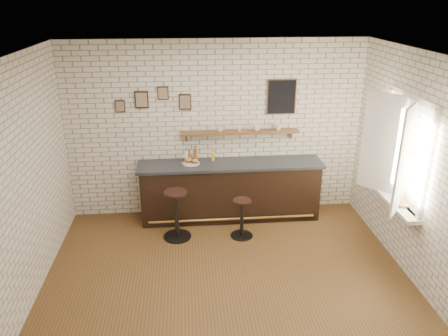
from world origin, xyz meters
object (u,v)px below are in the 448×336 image
(sandwich_plate, at_px, (191,163))
(shelf_cup_a, at_px, (220,129))
(bar_stool_left, at_px, (176,213))
(book_upper, at_px, (398,203))
(bitters_bottle_amber, at_px, (195,155))
(bar_counter, at_px, (230,190))
(shelf_cup_c, at_px, (257,128))
(book_lower, at_px, (397,204))
(condiment_bottle_yellow, at_px, (213,156))
(bitters_bottle_brown, at_px, (189,157))
(shelf_cup_d, at_px, (278,127))
(bitters_bottle_white, at_px, (186,156))
(bar_stool_right, at_px, (242,217))
(ciabatta_sandwich, at_px, (192,161))
(shelf_cup_b, at_px, (240,129))

(sandwich_plate, xyz_separation_m, shelf_cup_a, (0.50, 0.18, 0.53))
(bar_stool_left, bearing_deg, book_upper, -17.75)
(bitters_bottle_amber, bearing_deg, bar_counter, -12.76)
(sandwich_plate, distance_m, bitters_bottle_amber, 0.17)
(shelf_cup_c, distance_m, book_lower, 2.55)
(book_upper, bearing_deg, condiment_bottle_yellow, 149.09)
(bitters_bottle_brown, distance_m, shelf_cup_d, 1.58)
(bitters_bottle_brown, relative_size, shelf_cup_d, 1.80)
(bitters_bottle_white, xyz_separation_m, bar_stool_right, (0.85, -0.81, -0.76))
(shelf_cup_d, relative_size, book_lower, 0.53)
(ciabatta_sandwich, xyz_separation_m, shelf_cup_a, (0.49, 0.18, 0.49))
(bitters_bottle_white, relative_size, shelf_cup_d, 2.01)
(sandwich_plate, distance_m, bitters_bottle_white, 0.16)
(bar_stool_left, height_order, book_upper, book_upper)
(bitters_bottle_white, height_order, bar_stool_left, bitters_bottle_white)
(sandwich_plate, bearing_deg, bar_counter, -2.09)
(sandwich_plate, relative_size, bitters_bottle_white, 1.25)
(bitters_bottle_brown, height_order, bitters_bottle_amber, bitters_bottle_amber)
(bar_counter, bearing_deg, shelf_cup_b, 49.56)
(book_lower, bearing_deg, bitters_bottle_white, 151.31)
(bar_stool_left, bearing_deg, bar_counter, 33.83)
(shelf_cup_a, xyz_separation_m, shelf_cup_c, (0.63, 0.00, 0.01))
(ciabatta_sandwich, xyz_separation_m, bitters_bottle_white, (-0.09, 0.11, 0.04))
(shelf_cup_a, xyz_separation_m, shelf_cup_b, (0.33, 0.00, -0.00))
(condiment_bottle_yellow, bearing_deg, bitters_bottle_white, 180.00)
(bitters_bottle_amber, distance_m, shelf_cup_d, 1.48)
(bar_stool_left, xyz_separation_m, bar_stool_right, (1.04, -0.06, -0.09))
(bar_counter, height_order, bar_stool_right, bar_counter)
(bitters_bottle_brown, relative_size, bitters_bottle_amber, 0.73)
(condiment_bottle_yellow, height_order, shelf_cup_d, shelf_cup_d)
(bar_counter, distance_m, book_upper, 2.72)
(bar_stool_left, bearing_deg, ciabatta_sandwich, 66.76)
(book_upper, bearing_deg, shelf_cup_c, 137.62)
(bar_stool_left, distance_m, bar_stool_right, 1.04)
(bar_stool_left, height_order, shelf_cup_d, shelf_cup_d)
(sandwich_plate, xyz_separation_m, bitters_bottle_white, (-0.08, 0.11, 0.09))
(bitters_bottle_amber, bearing_deg, bitters_bottle_white, 180.00)
(sandwich_plate, xyz_separation_m, book_lower, (2.81, -1.63, -0.08))
(bar_stool_right, relative_size, shelf_cup_a, 5.57)
(bitters_bottle_amber, xyz_separation_m, bar_stool_left, (-0.34, -0.75, -0.69))
(ciabatta_sandwich, distance_m, bitters_bottle_white, 0.14)
(ciabatta_sandwich, bearing_deg, shelf_cup_a, 20.03)
(bitters_bottle_white, distance_m, book_upper, 3.37)
(condiment_bottle_yellow, height_order, bar_stool_right, condiment_bottle_yellow)
(bitters_bottle_brown, relative_size, shelf_cup_b, 2.13)
(bitters_bottle_amber, xyz_separation_m, book_upper, (2.74, -1.73, -0.16))
(bitters_bottle_white, xyz_separation_m, book_upper, (2.89, -1.73, -0.14))
(shelf_cup_b, relative_size, book_lower, 0.45)
(shelf_cup_a, xyz_separation_m, book_upper, (2.32, -1.80, -0.59))
(bar_stool_left, bearing_deg, shelf_cup_c, 30.52)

